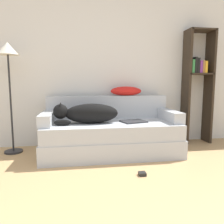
{
  "coord_description": "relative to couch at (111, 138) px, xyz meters",
  "views": [
    {
      "loc": [
        -0.19,
        -0.65,
        0.95
      ],
      "look_at": [
        0.24,
        2.13,
        0.59
      ],
      "focal_mm": 35.0,
      "sensor_mm": 36.0,
      "label": 1
    }
  ],
  "objects": [
    {
      "name": "couch_arm_left",
      "position": [
        -0.83,
        -0.01,
        0.29
      ],
      "size": [
        0.15,
        0.65,
        0.14
      ],
      "color": "#B2B7BC",
      "rests_on": "couch"
    },
    {
      "name": "couch",
      "position": [
        0.0,
        0.0,
        0.0
      ],
      "size": [
        1.81,
        0.84,
        0.44
      ],
      "color": "#B2B7BC",
      "rests_on": "ground_plane"
    },
    {
      "name": "floor_lamp",
      "position": [
        -1.34,
        0.25,
        1.03
      ],
      "size": [
        0.29,
        0.29,
        1.49
      ],
      "color": "#232326",
      "rests_on": "ground_plane"
    },
    {
      "name": "wall_back",
      "position": [
        -0.24,
        0.56,
        1.14
      ],
      "size": [
        7.96,
        0.06,
        2.7
      ],
      "color": "silver",
      "rests_on": "ground_plane"
    },
    {
      "name": "couch_backrest",
      "position": [
        0.0,
        0.35,
        0.39
      ],
      "size": [
        1.77,
        0.15,
        0.34
      ],
      "color": "#B2B7BC",
      "rests_on": "couch"
    },
    {
      "name": "laptop",
      "position": [
        0.3,
        -0.04,
        0.23
      ],
      "size": [
        0.37,
        0.33,
        0.02
      ],
      "rotation": [
        0.0,
        0.0,
        0.28
      ],
      "color": "#2D2D30",
      "rests_on": "couch"
    },
    {
      "name": "throw_pillow",
      "position": [
        0.28,
        0.35,
        0.63
      ],
      "size": [
        0.47,
        0.21,
        0.14
      ],
      "color": "red",
      "rests_on": "couch_backrest"
    },
    {
      "name": "bookshelf",
      "position": [
        1.45,
        0.38,
        0.8
      ],
      "size": [
        0.43,
        0.26,
        1.78
      ],
      "color": "#2D2319",
      "rests_on": "ground_plane"
    },
    {
      "name": "dog",
      "position": [
        -0.32,
        -0.05,
        0.35
      ],
      "size": [
        0.84,
        0.28,
        0.28
      ],
      "color": "black",
      "rests_on": "couch"
    },
    {
      "name": "power_adapter",
      "position": [
        0.22,
        -0.78,
        -0.2
      ],
      "size": [
        0.07,
        0.07,
        0.03
      ],
      "color": "black",
      "rests_on": "ground_plane"
    },
    {
      "name": "couch_arm_right",
      "position": [
        0.83,
        -0.01,
        0.29
      ],
      "size": [
        0.15,
        0.65,
        0.14
      ],
      "color": "#B2B7BC",
      "rests_on": "couch"
    }
  ]
}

